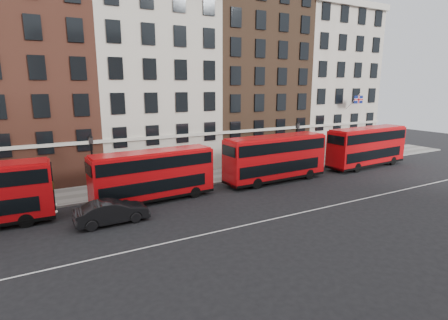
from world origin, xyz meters
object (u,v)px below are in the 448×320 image
bus_b (153,174)px  bus_d (367,146)px  bus_c (275,157)px  car_front (112,212)px  traffic_light (381,140)px

bus_b → bus_d: (25.42, 0.00, 0.22)m
bus_c → car_front: (-16.30, -3.21, -1.62)m
bus_b → traffic_light: 30.93m
bus_c → car_front: bearing=-171.1°
bus_b → bus_d: 25.42m
bus_d → car_front: (-29.42, -3.20, -1.65)m
bus_b → traffic_light: (30.85, 2.20, 0.20)m
bus_d → bus_b: bearing=176.4°
bus_c → traffic_light: 18.69m
car_front → traffic_light: (34.86, 5.40, 1.63)m
car_front → bus_c: bearing=-80.4°
bus_d → bus_c: bearing=176.4°
bus_c → car_front: 16.69m
traffic_light → car_front: bearing=-171.2°
bus_b → bus_c: bearing=-3.9°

